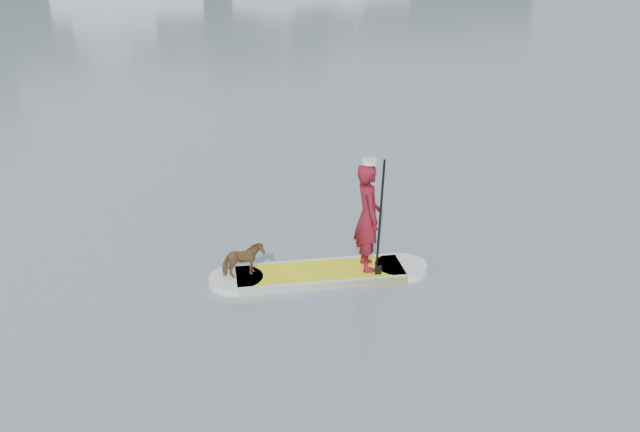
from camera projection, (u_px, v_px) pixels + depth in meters
name	position (u px, v px, depth m)	size (l,w,h in m)	color
ground	(622.00, 334.00, 9.22)	(140.00, 140.00, 0.00)	slate
paddleboard	(320.00, 274.00, 10.65)	(3.18, 1.56, 0.12)	yellow
paddler	(368.00, 217.00, 10.42)	(0.60, 0.39, 1.63)	maroon
white_cap	(370.00, 162.00, 10.09)	(0.22, 0.22, 0.07)	silver
dog	(243.00, 260.00, 10.36)	(0.28, 0.61, 0.51)	#53301C
paddle	(380.00, 232.00, 10.25)	(0.12, 0.29, 2.00)	black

